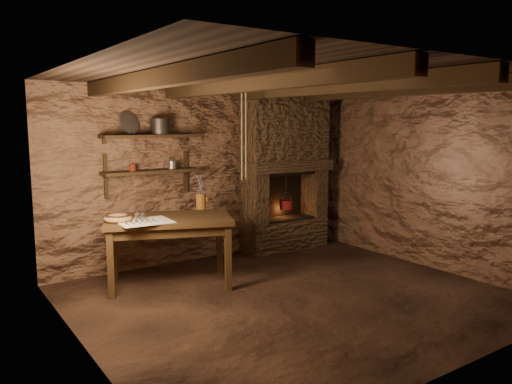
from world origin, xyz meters
TOP-DOWN VIEW (x-y plane):
  - floor at (0.00, 0.00)m, footprint 4.50×4.50m
  - back_wall at (0.00, 2.00)m, footprint 4.50×0.04m
  - front_wall at (0.00, -2.00)m, footprint 4.50×0.04m
  - left_wall at (-2.25, 0.00)m, footprint 0.04×4.00m
  - right_wall at (2.25, 0.00)m, footprint 0.04×4.00m
  - ceiling at (0.00, 0.00)m, footprint 4.50×4.00m
  - beam_far_left at (-1.50, 0.00)m, footprint 0.14×3.95m
  - beam_mid_left at (-0.50, 0.00)m, footprint 0.14×3.95m
  - beam_mid_right at (0.50, 0.00)m, footprint 0.14×3.95m
  - beam_far_right at (1.50, 0.00)m, footprint 0.14×3.95m
  - shelf_lower at (-0.85, 1.84)m, footprint 1.25×0.30m
  - shelf_upper at (-0.85, 1.84)m, footprint 1.25×0.30m
  - hearth at (1.25, 1.77)m, footprint 1.43×0.51m
  - work_table at (-0.93, 1.16)m, footprint 1.65×1.30m
  - linen_cloth at (-1.27, 1.04)m, footprint 0.60×0.49m
  - pewter_cutlery_row at (-1.27, 1.03)m, footprint 0.49×0.21m
  - drinking_glasses at (-1.26, 1.15)m, footprint 0.18×0.06m
  - stoneware_jug at (-0.35, 1.44)m, footprint 0.17×0.17m
  - wooden_bowl at (-1.51, 1.23)m, footprint 0.32×0.32m
  - iron_stockpot at (-0.72, 1.84)m, footprint 0.28×0.28m
  - tin_pan at (-1.09, 1.94)m, footprint 0.32×0.21m
  - small_kettle at (-0.56, 1.84)m, footprint 0.16×0.13m
  - rusty_tin at (-1.10, 1.84)m, footprint 0.09×0.09m
  - red_pot at (1.24, 1.72)m, footprint 0.22×0.21m
  - hanging_ropes at (0.05, 1.05)m, footprint 0.08×0.08m

SIDE VIEW (x-z plane):
  - floor at x=0.00m, z-range 0.00..0.00m
  - work_table at x=-0.93m, z-range 0.03..0.86m
  - red_pot at x=1.24m, z-range 0.43..0.97m
  - linen_cloth at x=-1.27m, z-range 0.82..0.83m
  - pewter_cutlery_row at x=-1.27m, z-range 0.83..0.84m
  - wooden_bowl at x=-1.51m, z-range 0.81..0.92m
  - drinking_glasses at x=-1.26m, z-range 0.83..0.91m
  - stoneware_jug at x=-0.35m, z-range 0.79..1.24m
  - back_wall at x=0.00m, z-range 0.00..2.40m
  - front_wall at x=0.00m, z-range 0.00..2.40m
  - left_wall at x=-2.25m, z-range 0.00..2.40m
  - right_wall at x=2.25m, z-range 0.00..2.40m
  - hearth at x=1.25m, z-range 0.08..2.38m
  - shelf_lower at x=-0.85m, z-range 1.28..1.32m
  - rusty_tin at x=-1.10m, z-range 1.32..1.41m
  - small_kettle at x=-0.56m, z-range 1.29..1.45m
  - shelf_upper at x=-0.85m, z-range 1.73..1.77m
  - hanging_ropes at x=0.05m, z-range 1.20..2.40m
  - iron_stockpot at x=-0.72m, z-range 1.77..1.95m
  - tin_pan at x=-1.09m, z-range 1.77..2.06m
  - beam_far_left at x=-1.50m, z-range 2.23..2.39m
  - beam_mid_left at x=-0.50m, z-range 2.23..2.39m
  - beam_mid_right at x=0.50m, z-range 2.23..2.39m
  - beam_far_right at x=1.50m, z-range 2.23..2.39m
  - ceiling at x=0.00m, z-range 2.38..2.42m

